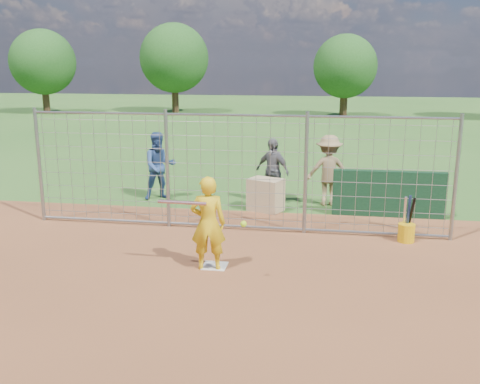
% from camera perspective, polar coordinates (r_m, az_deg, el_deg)
% --- Properties ---
extents(ground, '(100.00, 100.00, 0.00)m').
position_cam_1_polar(ground, '(9.89, -2.47, -7.51)').
color(ground, '#2D591E').
rests_on(ground, ground).
extents(infield_dirt, '(18.00, 18.00, 0.00)m').
position_cam_1_polar(infield_dirt, '(7.25, -7.41, -15.92)').
color(infield_dirt, brown).
rests_on(infield_dirt, ground).
extents(home_plate, '(0.43, 0.43, 0.02)m').
position_cam_1_polar(home_plate, '(9.70, -2.71, -7.88)').
color(home_plate, silver).
rests_on(home_plate, ground).
extents(dugout_wall, '(2.60, 0.20, 1.10)m').
position_cam_1_polar(dugout_wall, '(13.07, 15.56, -0.20)').
color(dugout_wall, '#11381E').
rests_on(dugout_wall, ground).
extents(batter, '(0.66, 0.48, 1.68)m').
position_cam_1_polar(batter, '(9.33, -3.43, -3.37)').
color(batter, gold).
rests_on(batter, ground).
extents(bystander_a, '(1.09, 1.02, 1.80)m').
position_cam_1_polar(bystander_a, '(14.31, -8.57, 2.76)').
color(bystander_a, navy).
rests_on(bystander_a, ground).
extents(bystander_b, '(1.07, 0.87, 1.70)m').
position_cam_1_polar(bystander_b, '(13.74, 3.46, 2.24)').
color(bystander_b, '#5B5A5F').
rests_on(bystander_b, ground).
extents(bystander_c, '(1.23, 0.80, 1.80)m').
position_cam_1_polar(bystander_c, '(13.72, 9.42, 2.28)').
color(bystander_c, olive).
rests_on(bystander_c, ground).
extents(equipment_bin, '(0.95, 0.81, 0.80)m').
position_cam_1_polar(equipment_bin, '(13.14, 2.76, -0.30)').
color(equipment_bin, tan).
rests_on(equipment_bin, ground).
extents(equipment_in_play, '(1.60, 0.45, 0.31)m').
position_cam_1_polar(equipment_in_play, '(9.04, -4.67, -1.66)').
color(equipment_in_play, silver).
rests_on(equipment_in_play, ground).
extents(bucket_with_bats, '(0.34, 0.41, 0.98)m').
position_cam_1_polar(bucket_with_bats, '(11.41, 17.34, -3.91)').
color(bucket_with_bats, '#DFA70B').
rests_on(bucket_with_bats, ground).
extents(backstop_fence, '(9.08, 0.08, 2.60)m').
position_cam_1_polar(backstop_fence, '(11.42, -0.53, 2.00)').
color(backstop_fence, gray).
rests_on(backstop_fence, ground).
extents(tree_line, '(44.66, 6.72, 6.48)m').
position_cam_1_polar(tree_line, '(37.18, 11.38, 13.65)').
color(tree_line, '#3F2B19').
rests_on(tree_line, ground).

